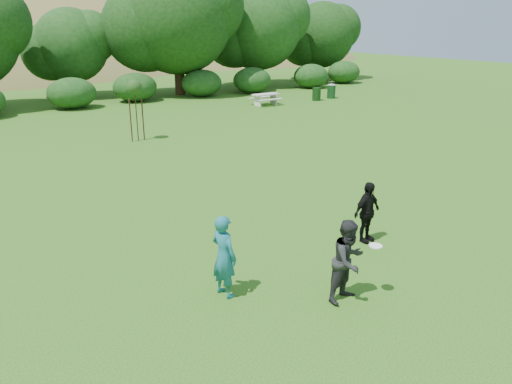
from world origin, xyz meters
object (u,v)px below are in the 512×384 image
trash_can_near (316,94)px  trash_can_lidded (331,91)px  sapling (134,89)px  player_black (367,212)px  player_grey (349,261)px  player_teal (224,256)px  picnic_table (266,97)px

trash_can_near → trash_can_lidded: bearing=7.6°
trash_can_near → sapling: 16.11m
player_black → player_grey: bearing=-149.7°
player_teal → trash_can_near: (19.09, 19.21, -0.43)m
player_grey → trash_can_near: (17.13, 20.76, -0.41)m
player_teal → player_grey: player_teal is taller
player_teal → player_black: 4.37m
player_teal → player_grey: 2.50m
sapling → player_black: bearing=-87.9°
player_grey → trash_can_lidded: (18.73, 20.97, -0.32)m
trash_can_near → trash_can_lidded: trash_can_lidded is taller
player_teal → trash_can_near: 27.09m
player_teal → player_black: size_ratio=1.10×
player_teal → player_grey: size_ratio=1.02×
sapling → trash_can_lidded: sapling is taller
player_teal → sapling: 14.98m
sapling → picnic_table: (11.07, 5.16, -1.90)m
player_grey → picnic_table: player_grey is taller
sapling → picnic_table: 12.36m
trash_can_near → player_grey: bearing=-129.5°
player_grey → trash_can_lidded: player_grey is taller
player_teal → player_black: bearing=-97.6°
sapling → trash_can_near: bearing=17.5°
player_black → picnic_table: (10.55, 19.31, -0.28)m
player_teal → picnic_table: bearing=-48.1°
player_black → trash_can_near: (14.73, 18.96, -0.35)m
trash_can_near → picnic_table: (-4.18, 0.34, 0.07)m
player_teal → picnic_table: (14.91, 19.55, -0.36)m
player_grey → player_black: 3.00m
player_grey → sapling: (1.88, 15.95, 1.55)m
player_grey → sapling: sapling is taller
player_grey → player_black: size_ratio=1.08×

